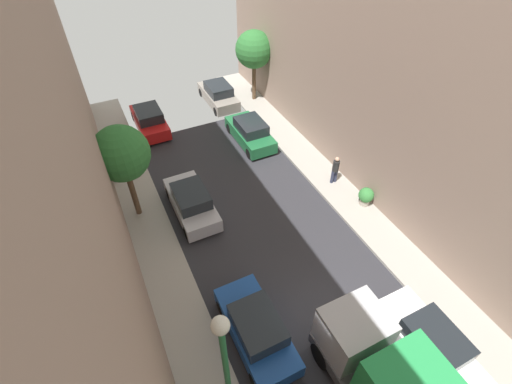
{
  "coord_description": "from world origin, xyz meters",
  "views": [
    {
      "loc": [
        -5.57,
        -5.05,
        13.77
      ],
      "look_at": [
        0.68,
        7.77,
        0.5
      ],
      "focal_mm": 25.7,
      "sensor_mm": 36.0,
      "label": 1
    }
  ],
  "objects_px": {
    "parked_car_left_2": "(256,329)",
    "potted_plant_2": "(116,171)",
    "parked_car_right_0": "(430,344)",
    "pedestrian": "(335,169)",
    "street_tree_0": "(121,154)",
    "parked_car_left_4": "(150,120)",
    "potted_plant_3": "(104,135)",
    "parked_car_left_3": "(192,202)",
    "potted_plant_0": "(366,196)",
    "parked_car_right_2": "(218,95)",
    "parked_car_right_1": "(250,132)",
    "street_tree_1": "(254,50)",
    "lamp_post": "(226,365)"
  },
  "relations": [
    {
      "from": "potted_plant_2",
      "to": "potted_plant_3",
      "type": "xyz_separation_m",
      "value": [
        -0.03,
        3.89,
        0.03
      ]
    },
    {
      "from": "parked_car_left_4",
      "to": "potted_plant_3",
      "type": "bearing_deg",
      "value": -172.61
    },
    {
      "from": "parked_car_left_4",
      "to": "pedestrian",
      "type": "xyz_separation_m",
      "value": [
        7.83,
        -10.01,
        0.35
      ]
    },
    {
      "from": "street_tree_0",
      "to": "potted_plant_0",
      "type": "distance_m",
      "value": 12.15
    },
    {
      "from": "parked_car_left_3",
      "to": "pedestrian",
      "type": "distance_m",
      "value": 7.95
    },
    {
      "from": "parked_car_left_4",
      "to": "pedestrian",
      "type": "relative_size",
      "value": 2.44
    },
    {
      "from": "parked_car_right_2",
      "to": "potted_plant_2",
      "type": "xyz_separation_m",
      "value": [
        -8.4,
        -5.5,
        -0.09
      ]
    },
    {
      "from": "parked_car_right_1",
      "to": "lamp_post",
      "type": "height_order",
      "value": "lamp_post"
    },
    {
      "from": "potted_plant_2",
      "to": "potted_plant_0",
      "type": "bearing_deg",
      "value": -35.13
    },
    {
      "from": "potted_plant_0",
      "to": "parked_car_right_2",
      "type": "bearing_deg",
      "value": 102.04
    },
    {
      "from": "parked_car_left_3",
      "to": "pedestrian",
      "type": "xyz_separation_m",
      "value": [
        7.83,
        -1.34,
        0.35
      ]
    },
    {
      "from": "pedestrian",
      "to": "street_tree_0",
      "type": "bearing_deg",
      "value": 167.04
    },
    {
      "from": "parked_car_left_2",
      "to": "street_tree_0",
      "type": "xyz_separation_m",
      "value": [
        -2.54,
        8.57,
        3.18
      ]
    },
    {
      "from": "parked_car_left_3",
      "to": "potted_plant_2",
      "type": "bearing_deg",
      "value": 124.37
    },
    {
      "from": "parked_car_left_2",
      "to": "parked_car_right_2",
      "type": "height_order",
      "value": "same"
    },
    {
      "from": "parked_car_left_2",
      "to": "pedestrian",
      "type": "xyz_separation_m",
      "value": [
        7.83,
        6.18,
        0.35
      ]
    },
    {
      "from": "street_tree_1",
      "to": "potted_plant_3",
      "type": "xyz_separation_m",
      "value": [
        -10.99,
        -0.91,
        -3.18
      ]
    },
    {
      "from": "pedestrian",
      "to": "potted_plant_0",
      "type": "bearing_deg",
      "value": -78.86
    },
    {
      "from": "parked_car_left_2",
      "to": "potted_plant_3",
      "type": "relative_size",
      "value": 4.75
    },
    {
      "from": "parked_car_right_2",
      "to": "potted_plant_3",
      "type": "distance_m",
      "value": 8.58
    },
    {
      "from": "street_tree_1",
      "to": "potted_plant_2",
      "type": "distance_m",
      "value": 12.39
    },
    {
      "from": "potted_plant_0",
      "to": "parked_car_left_2",
      "type": "bearing_deg",
      "value": -154.24
    },
    {
      "from": "parked_car_right_0",
      "to": "lamp_post",
      "type": "xyz_separation_m",
      "value": [
        -7.3,
        1.14,
        3.56
      ]
    },
    {
      "from": "street_tree_1",
      "to": "potted_plant_2",
      "type": "height_order",
      "value": "street_tree_1"
    },
    {
      "from": "parked_car_left_2",
      "to": "potted_plant_2",
      "type": "height_order",
      "value": "parked_car_left_2"
    },
    {
      "from": "pedestrian",
      "to": "lamp_post",
      "type": "height_order",
      "value": "lamp_post"
    },
    {
      "from": "parked_car_left_3",
      "to": "potted_plant_2",
      "type": "distance_m",
      "value": 5.32
    },
    {
      "from": "parked_car_right_1",
      "to": "pedestrian",
      "type": "distance_m",
      "value": 6.26
    },
    {
      "from": "street_tree_0",
      "to": "potted_plant_2",
      "type": "bearing_deg",
      "value": 97.85
    },
    {
      "from": "parked_car_left_2",
      "to": "potted_plant_3",
      "type": "height_order",
      "value": "parked_car_left_2"
    },
    {
      "from": "potted_plant_2",
      "to": "parked_car_right_1",
      "type": "bearing_deg",
      "value": 0.19
    },
    {
      "from": "pedestrian",
      "to": "potted_plant_0",
      "type": "relative_size",
      "value": 1.65
    },
    {
      "from": "parked_car_left_3",
      "to": "lamp_post",
      "type": "distance_m",
      "value": 10.44
    },
    {
      "from": "parked_car_right_0",
      "to": "potted_plant_3",
      "type": "height_order",
      "value": "parked_car_right_0"
    },
    {
      "from": "street_tree_0",
      "to": "lamp_post",
      "type": "xyz_separation_m",
      "value": [
        0.64,
        -10.67,
        0.38
      ]
    },
    {
      "from": "parked_car_left_3",
      "to": "potted_plant_3",
      "type": "distance_m",
      "value": 8.81
    },
    {
      "from": "parked_car_left_2",
      "to": "potted_plant_2",
      "type": "relative_size",
      "value": 4.73
    },
    {
      "from": "parked_car_right_1",
      "to": "parked_car_left_2",
      "type": "bearing_deg",
      "value": -114.34
    },
    {
      "from": "parked_car_left_2",
      "to": "street_tree_0",
      "type": "height_order",
      "value": "street_tree_0"
    },
    {
      "from": "parked_car_left_3",
      "to": "parked_car_right_0",
      "type": "relative_size",
      "value": 1.0
    },
    {
      "from": "parked_car_right_2",
      "to": "street_tree_1",
      "type": "bearing_deg",
      "value": -15.24
    },
    {
      "from": "parked_car_left_4",
      "to": "parked_car_left_2",
      "type": "bearing_deg",
      "value": -90.0
    },
    {
      "from": "parked_car_right_2",
      "to": "lamp_post",
      "type": "distance_m",
      "value": 21.13
    },
    {
      "from": "parked_car_left_2",
      "to": "potted_plant_0",
      "type": "xyz_separation_m",
      "value": [
        8.26,
        3.99,
        0.01
      ]
    },
    {
      "from": "parked_car_right_0",
      "to": "pedestrian",
      "type": "distance_m",
      "value": 9.74
    },
    {
      "from": "street_tree_0",
      "to": "parked_car_left_3",
      "type": "bearing_deg",
      "value": -22.34
    },
    {
      "from": "parked_car_left_4",
      "to": "lamp_post",
      "type": "xyz_separation_m",
      "value": [
        -1.9,
        -18.3,
        3.56
      ]
    },
    {
      "from": "parked_car_right_2",
      "to": "parked_car_left_2",
      "type": "bearing_deg",
      "value": -107.24
    },
    {
      "from": "parked_car_right_0",
      "to": "street_tree_0",
      "type": "distance_m",
      "value": 14.59
    },
    {
      "from": "street_tree_1",
      "to": "parked_car_right_2",
      "type": "bearing_deg",
      "value": 164.76
    }
  ]
}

